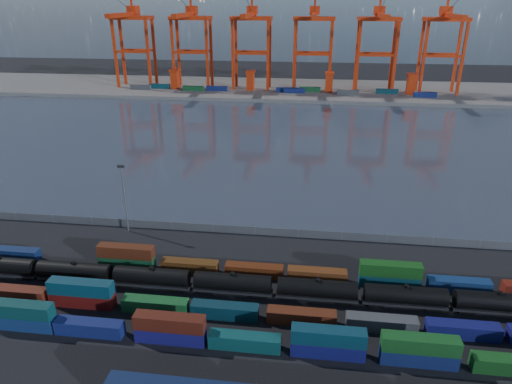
# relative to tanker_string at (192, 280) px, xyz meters

# --- Properties ---
(ground) EXTENTS (700.00, 700.00, 0.00)m
(ground) POSITION_rel_tanker_string_xyz_m (8.83, -4.56, -2.29)
(ground) COLOR black
(ground) RESTS_ON ground
(harbor_water) EXTENTS (700.00, 700.00, 0.00)m
(harbor_water) POSITION_rel_tanker_string_xyz_m (8.83, 100.44, -2.28)
(harbor_water) COLOR #313947
(harbor_water) RESTS_ON ground
(far_quay) EXTENTS (700.00, 70.00, 2.00)m
(far_quay) POSITION_rel_tanker_string_xyz_m (8.83, 205.44, -1.29)
(far_quay) COLOR #514F4C
(far_quay) RESTS_ON ground
(container_row_south) EXTENTS (138.71, 2.31, 4.92)m
(container_row_south) POSITION_rel_tanker_string_xyz_m (2.26, -13.92, -0.18)
(container_row_south) COLOR #44464A
(container_row_south) RESTS_ON ground
(container_row_mid) EXTENTS (140.78, 2.37, 5.05)m
(container_row_mid) POSITION_rel_tanker_string_xyz_m (10.01, -6.86, -0.79)
(container_row_mid) COLOR #373A3C
(container_row_mid) RESTS_ON ground
(container_row_north) EXTENTS (140.24, 2.33, 4.98)m
(container_row_north) POSITION_rel_tanker_string_xyz_m (14.03, 6.27, -0.63)
(container_row_north) COLOR navy
(container_row_north) RESTS_ON ground
(tanker_string) EXTENTS (123.33, 3.18, 4.56)m
(tanker_string) POSITION_rel_tanker_string_xyz_m (0.00, 0.00, 0.00)
(tanker_string) COLOR black
(tanker_string) RESTS_ON ground
(waterfront_fence) EXTENTS (160.12, 0.12, 2.20)m
(waterfront_fence) POSITION_rel_tanker_string_xyz_m (8.83, 23.44, -1.28)
(waterfront_fence) COLOR #595B5E
(waterfront_fence) RESTS_ON ground
(yard_light_mast) EXTENTS (1.60, 0.40, 16.60)m
(yard_light_mast) POSITION_rel_tanker_string_xyz_m (-21.17, 21.44, 7.01)
(yard_light_mast) COLOR slate
(yard_light_mast) RESTS_ON ground
(gantry_cranes) EXTENTS (197.81, 43.79, 59.30)m
(gantry_cranes) POSITION_rel_tanker_string_xyz_m (1.33, 198.87, 34.06)
(gantry_cranes) COLOR red
(gantry_cranes) RESTS_ON ground
(quay_containers) EXTENTS (172.58, 10.99, 2.60)m
(quay_containers) POSITION_rel_tanker_string_xyz_m (-2.17, 190.90, 1.01)
(quay_containers) COLOR navy
(quay_containers) RESTS_ON far_quay
(straddle_carriers) EXTENTS (140.00, 7.00, 11.10)m
(straddle_carriers) POSITION_rel_tanker_string_xyz_m (6.33, 195.44, 5.53)
(straddle_carriers) COLOR red
(straddle_carriers) RESTS_ON far_quay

